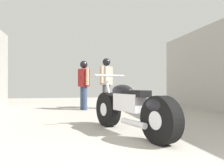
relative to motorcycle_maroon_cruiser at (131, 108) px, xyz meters
The scene contains 4 objects.
ground_plane 1.32m from the motorcycle_maroon_cruiser, 90.67° to the left, with size 18.71×18.71×0.00m, color #A8A399.
motorcycle_maroon_cruiser is the anchor object (origin of this frame).
mechanic_in_blue 3.91m from the motorcycle_maroon_cruiser, 86.10° to the left, with size 0.54×0.58×1.75m.
mechanic_with_helmet 3.72m from the motorcycle_maroon_cruiser, 98.38° to the left, with size 0.37×0.63×1.62m.
Camera 1 is at (-1.00, -0.75, 0.81)m, focal length 34.02 mm.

